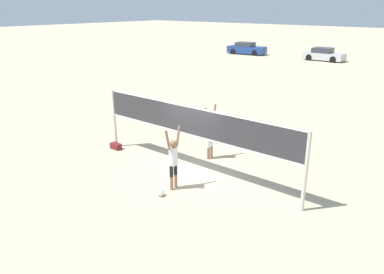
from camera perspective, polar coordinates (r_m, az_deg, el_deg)
The scene contains 8 objects.
ground_plane at distance 13.44m, azimuth 0.00°, elevation -5.39°, with size 200.00×200.00×0.00m, color #C6B28C.
volleyball_net at distance 12.81m, azimuth 0.00°, elevation 1.67°, with size 8.40×0.12×2.44m.
player_spiker at distance 11.87m, azimuth -2.88°, elevation -3.15°, with size 0.28×0.70×2.08m.
player_blocker at distance 14.26m, azimuth 2.79°, elevation 0.92°, with size 0.28×0.70×2.13m.
volleyball at distance 11.85m, azimuth -4.84°, elevation -8.45°, with size 0.24×0.24×0.24m.
gear_bag at distance 15.84m, azimuth -11.53°, elevation -1.37°, with size 0.48×0.25×0.24m.
parked_car_near at distance 43.35m, azimuth 19.43°, elevation 11.73°, with size 4.21×2.00×1.36m.
parked_car_far at distance 46.97m, azimuth 8.30°, elevation 13.16°, with size 4.70×2.35×1.42m.
Camera 1 is at (7.73, -9.44, 5.65)m, focal length 35.00 mm.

